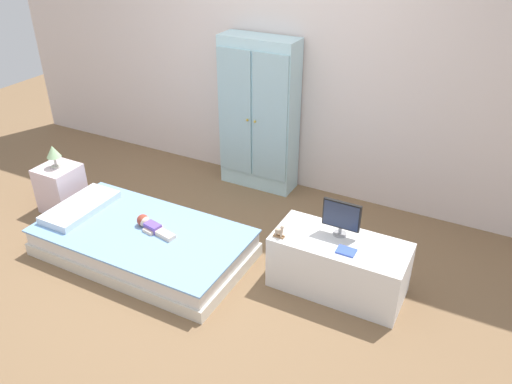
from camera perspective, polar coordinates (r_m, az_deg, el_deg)
The scene contains 12 objects.
ground_plane at distance 4.13m, azimuth -6.92°, elevation -7.90°, with size 10.00×10.00×0.02m, color brown.
back_wall at distance 4.78m, azimuth 2.99°, elevation 15.90°, with size 6.40×0.05×2.70m, color silver.
bed at distance 4.21m, azimuth -12.53°, elevation -5.55°, with size 1.69×0.91×0.24m.
pillow at distance 4.52m, azimuth -19.11°, elevation -1.59°, with size 0.32×0.65×0.06m, color silver.
doll at distance 4.13m, azimuth -11.92°, elevation -3.58°, with size 0.39×0.15×0.10m.
nightstand at distance 4.99m, azimuth -21.05°, elevation 0.42°, with size 0.33×0.33×0.43m, color silver.
table_lamp at distance 4.83m, azimuth -21.83°, elevation 4.14°, with size 0.13×0.13×0.21m.
wardrobe at distance 4.86m, azimuth 0.32°, elevation 8.63°, with size 0.74×0.31×1.47m.
tv_stand at distance 3.77m, azimuth 9.25°, elevation -8.12°, with size 0.96×0.44×0.43m, color white.
tv_monitor at distance 3.63m, azimuth 9.57°, elevation -2.72°, with size 0.28×0.10×0.27m.
rocking_horse_toy at distance 3.62m, azimuth 2.69°, elevation -4.49°, with size 0.08×0.04×0.10m.
book_blue at distance 3.55m, azimuth 10.09°, elevation -6.55°, with size 0.13×0.10×0.01m, color blue.
Camera 1 is at (1.94, -2.63, 2.52)m, focal length 35.61 mm.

